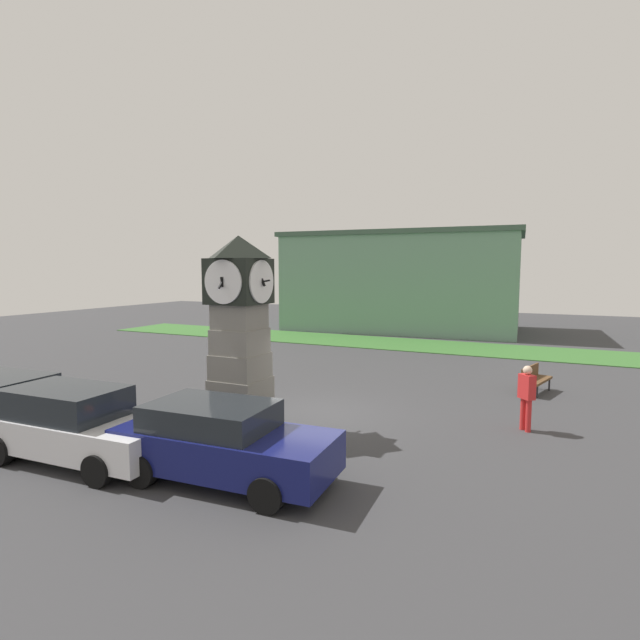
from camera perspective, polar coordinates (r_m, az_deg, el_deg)
ground_plane at (r=14.58m, az=-0.19°, el=-10.66°), size 75.49×75.49×0.00m
clock_tower at (r=13.06m, az=-9.15°, el=-1.17°), size 1.78×1.78×4.99m
bollard_near_tower at (r=11.14m, az=-11.51°, el=-13.56°), size 0.31×0.31×0.92m
bollard_mid_row at (r=11.18m, az=-18.08°, el=-13.05°), size 0.26×0.26×1.14m
car_navy_sedan at (r=14.62m, az=-32.55°, el=-8.37°), size 4.67×2.29×1.54m
car_near_tower at (r=12.21m, az=-26.21°, el=-10.65°), size 4.53×2.01×1.60m
car_by_building at (r=10.21m, az=-11.11°, el=-13.46°), size 4.44×2.11×1.53m
bench at (r=18.24m, az=23.34°, el=-6.07°), size 0.93×1.68×0.90m
pedestrian_crossing_lot at (r=13.91m, az=22.54°, el=-7.78°), size 0.45×0.46×1.70m
warehouse_blue_far at (r=34.96m, az=9.48°, el=4.40°), size 15.88×9.55×6.56m
grass_verge_far at (r=27.06m, az=16.62°, el=-3.14°), size 45.29×4.50×0.04m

